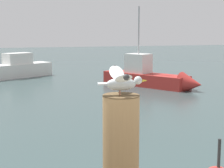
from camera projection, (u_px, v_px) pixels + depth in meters
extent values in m
cylinder|color=brown|center=(121.00, 158.00, 2.92)|extent=(0.29, 0.29, 1.02)
cylinder|color=tan|center=(120.00, 93.00, 2.82)|extent=(0.01, 0.01, 0.04)
cylinder|color=tan|center=(119.00, 92.00, 2.86)|extent=(0.01, 0.01, 0.04)
ellipsoid|color=silver|center=(121.00, 84.00, 2.83)|extent=(0.24, 0.13, 0.10)
sphere|color=silver|center=(138.00, 80.00, 2.84)|extent=(0.06, 0.06, 0.06)
cone|color=gold|center=(145.00, 81.00, 2.85)|extent=(0.05, 0.03, 0.02)
cube|color=silver|center=(102.00, 84.00, 2.82)|extent=(0.08, 0.09, 0.01)
ellipsoid|color=silver|center=(124.00, 79.00, 2.64)|extent=(0.17, 0.30, 0.11)
sphere|color=#363636|center=(126.00, 77.00, 2.50)|extent=(0.04, 0.04, 0.04)
ellipsoid|color=silver|center=(117.00, 73.00, 3.01)|extent=(0.17, 0.30, 0.11)
sphere|color=#363636|center=(115.00, 68.00, 3.13)|extent=(0.04, 0.04, 0.04)
cube|color=silver|center=(13.00, 71.00, 22.92)|extent=(5.12, 3.71, 0.85)
cube|color=white|center=(18.00, 58.00, 23.10)|extent=(1.93, 1.69, 0.69)
cube|color=#B72D28|center=(145.00, 80.00, 19.72)|extent=(3.71, 4.80, 0.67)
cone|color=#B72D28|center=(191.00, 84.00, 17.93)|extent=(1.53, 1.53, 1.11)
cube|color=white|center=(138.00, 63.00, 19.89)|extent=(1.47, 1.55, 1.03)
cylinder|color=#A5A5A8|center=(139.00, 30.00, 19.63)|extent=(0.08, 0.08, 2.52)
cylinder|color=#2D2D2D|center=(219.00, 154.00, 5.73)|extent=(0.05, 0.05, 0.50)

